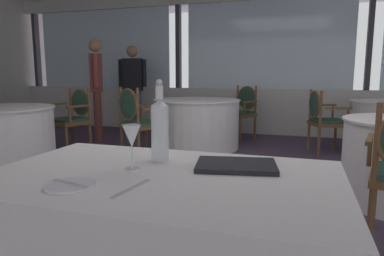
% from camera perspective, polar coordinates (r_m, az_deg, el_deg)
% --- Properties ---
extents(ground_plane, '(14.13, 14.13, 0.00)m').
position_cam_1_polar(ground_plane, '(3.18, 4.26, -11.96)').
color(ground_plane, '#47384C').
extents(window_wall_far, '(10.87, 0.14, 2.70)m').
position_cam_1_polar(window_wall_far, '(6.67, 11.92, 8.25)').
color(window_wall_far, beige).
rests_on(window_wall_far, ground_plane).
extents(side_plate, '(0.17, 0.17, 0.01)m').
position_cam_1_polar(side_plate, '(1.29, -19.31, -8.83)').
color(side_plate, white).
rests_on(side_plate, foreground_table).
extents(butter_knife, '(0.17, 0.06, 0.00)m').
position_cam_1_polar(butter_knife, '(1.29, -19.32, -8.61)').
color(butter_knife, silver).
rests_on(butter_knife, foreground_table).
extents(dinner_fork, '(0.05, 0.21, 0.00)m').
position_cam_1_polar(dinner_fork, '(1.21, -9.80, -9.72)').
color(dinner_fork, silver).
rests_on(dinner_fork, foreground_table).
extents(water_bottle, '(0.08, 0.08, 0.36)m').
position_cam_1_polar(water_bottle, '(1.56, -5.29, 0.05)').
color(water_bottle, white).
rests_on(water_bottle, foreground_table).
extents(wine_glass, '(0.08, 0.08, 0.18)m').
position_cam_1_polar(wine_glass, '(1.42, -9.84, -1.52)').
color(wine_glass, white).
rests_on(wine_glass, foreground_table).
extents(menu_book, '(0.36, 0.28, 0.02)m').
position_cam_1_polar(menu_book, '(1.46, 7.24, -6.08)').
color(menu_book, black).
rests_on(menu_book, foreground_table).
extents(background_table_1, '(1.26, 1.26, 0.75)m').
position_cam_1_polar(background_table_1, '(4.69, -28.91, -1.54)').
color(background_table_1, white).
rests_on(background_table_1, ground_plane).
extents(dining_chair_1_0, '(0.62, 0.57, 0.92)m').
position_cam_1_polar(dining_chair_1_0, '(5.23, -18.86, 2.03)').
color(dining_chair_1_0, brown).
rests_on(dining_chair_1_0, ground_plane).
extents(background_table_2, '(1.32, 1.32, 0.75)m').
position_cam_1_polar(background_table_2, '(5.34, 0.77, 0.72)').
color(background_table_2, white).
rests_on(background_table_2, ground_plane).
extents(dining_chair_2_0, '(0.65, 0.63, 0.93)m').
position_cam_1_polar(dining_chair_2_0, '(6.11, 8.20, 3.26)').
color(dining_chair_2_0, brown).
rests_on(dining_chair_2_0, ground_plane).
extents(dining_chair_2_1, '(0.65, 0.63, 0.96)m').
position_cam_1_polar(dining_chair_2_1, '(4.64, -9.04, 1.74)').
color(dining_chair_2_1, brown).
rests_on(dining_chair_2_1, ground_plane).
extents(dining_chair_3_0, '(0.58, 0.63, 0.91)m').
position_cam_1_polar(dining_chair_3_0, '(5.31, 20.65, 1.82)').
color(dining_chair_3_0, brown).
rests_on(dining_chair_3_0, ground_plane).
extents(diner_person_0, '(0.36, 0.47, 1.70)m').
position_cam_1_polar(diner_person_0, '(6.12, -15.35, 7.08)').
color(diner_person_0, brown).
rests_on(diner_person_0, ground_plane).
extents(diner_person_1, '(0.51, 0.30, 1.65)m').
position_cam_1_polar(diner_person_1, '(6.79, -9.67, 7.14)').
color(diner_person_1, '#334770').
rests_on(diner_person_1, ground_plane).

